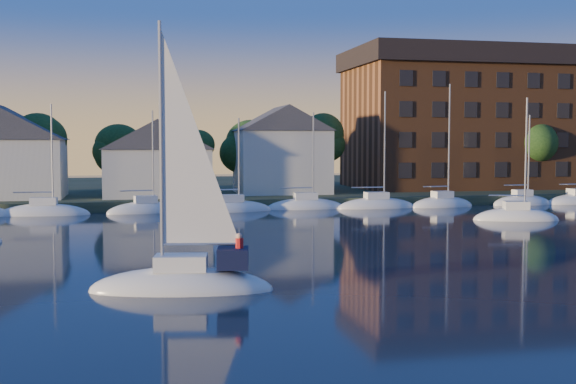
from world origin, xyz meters
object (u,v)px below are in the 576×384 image
object	(u,v)px
condo_block	(471,118)
hero_sailboat	(184,279)
clubhouse_centre	(157,157)
clubhouse_east	(282,149)
drifting_sailboat_right	(516,219)

from	to	relation	value
condo_block	hero_sailboat	world-z (taller)	condo_block
clubhouse_centre	clubhouse_east	bearing A→B (deg)	8.13
hero_sailboat	drifting_sailboat_right	size ratio (longest dim) A/B	1.13
clubhouse_east	condo_block	xyz separation A→B (m)	(26.00, 5.95, 3.79)
clubhouse_east	clubhouse_centre	bearing A→B (deg)	-171.87
hero_sailboat	drifting_sailboat_right	world-z (taller)	hero_sailboat
clubhouse_centre	condo_block	xyz separation A→B (m)	(40.00, 7.95, 4.66)
clubhouse_east	condo_block	size ratio (longest dim) A/B	0.34
clubhouse_east	condo_block	bearing A→B (deg)	12.89
clubhouse_east	condo_block	distance (m)	26.94
clubhouse_centre	condo_block	world-z (taller)	condo_block
clubhouse_east	drifting_sailboat_right	world-z (taller)	clubhouse_east
clubhouse_east	hero_sailboat	world-z (taller)	hero_sailboat
clubhouse_centre	drifting_sailboat_right	xyz separation A→B (m)	(29.79, -21.35, -5.04)
hero_sailboat	clubhouse_centre	bearing A→B (deg)	-80.72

